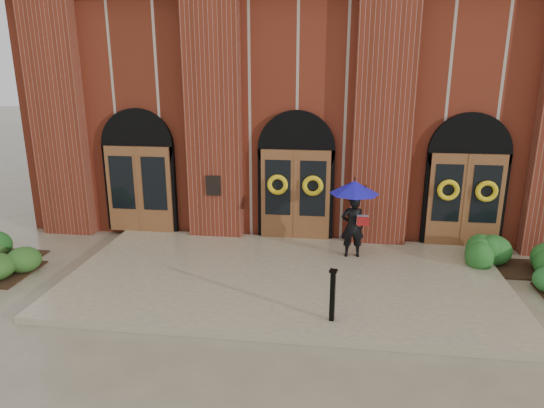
# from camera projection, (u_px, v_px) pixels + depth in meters

# --- Properties ---
(ground) EXTENTS (90.00, 90.00, 0.00)m
(ground) POSITION_uv_depth(u_px,v_px,m) (285.00, 284.00, 11.16)
(ground) COLOR gray
(ground) RESTS_ON ground
(landing) EXTENTS (10.00, 5.30, 0.15)m
(landing) POSITION_uv_depth(u_px,v_px,m) (285.00, 278.00, 11.28)
(landing) COLOR tan
(landing) RESTS_ON ground
(church_building) EXTENTS (16.20, 12.53, 7.00)m
(church_building) POSITION_uv_depth(u_px,v_px,m) (309.00, 101.00, 18.56)
(church_building) COLOR maroon
(church_building) RESTS_ON ground
(man_with_umbrella) EXTENTS (1.36, 1.36, 1.97)m
(man_with_umbrella) POSITION_uv_depth(u_px,v_px,m) (354.00, 204.00, 12.00)
(man_with_umbrella) COLOR black
(man_with_umbrella) RESTS_ON landing
(metal_post) EXTENTS (0.17, 0.17, 1.04)m
(metal_post) POSITION_uv_depth(u_px,v_px,m) (333.00, 294.00, 9.12)
(metal_post) COLOR black
(metal_post) RESTS_ON landing
(hedge_wall_right) EXTENTS (2.73, 1.09, 0.70)m
(hedge_wall_right) POSITION_uv_depth(u_px,v_px,m) (530.00, 257.00, 11.79)
(hedge_wall_right) COLOR #21581F
(hedge_wall_right) RESTS_ON ground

